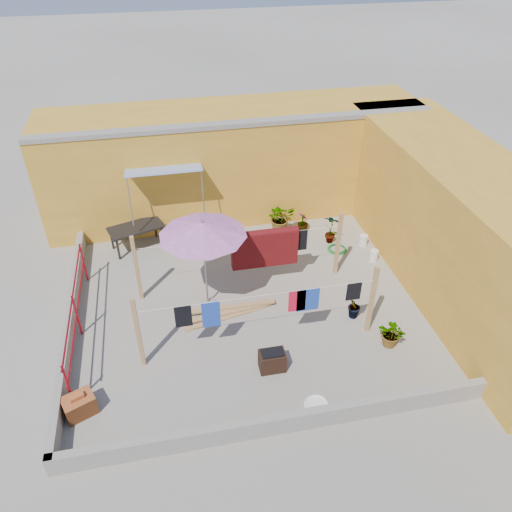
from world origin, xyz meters
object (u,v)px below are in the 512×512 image
brick_stack (79,405)px  water_jug_b (363,240)px  brazier (272,360)px  water_jug_a (374,256)px  plant_back_a (281,218)px  patio_umbrella (202,229)px  white_basin (317,405)px  outdoor_table (136,229)px  green_hose (337,249)px

brick_stack → water_jug_b: (7.40, 4.29, -0.05)m
brazier → water_jug_a: size_ratio=1.49×
brick_stack → plant_back_a: bearing=46.2°
brazier → plant_back_a: size_ratio=0.62×
water_jug_b → water_jug_a: bearing=-90.0°
patio_umbrella → plant_back_a: 4.16m
brick_stack → white_basin: 4.52m
outdoor_table → water_jug_b: (6.24, -1.18, -0.45)m
patio_umbrella → water_jug_b: 5.29m
water_jug_a → plant_back_a: (-2.11, 1.99, 0.28)m
patio_umbrella → green_hose: bearing=21.7°
plant_back_a → outdoor_table: bearing=-179.3°
white_basin → water_jug_a: size_ratio=1.35×
patio_umbrella → brick_stack: size_ratio=3.43×
brazier → water_jug_b: size_ratio=1.47×
patio_umbrella → brazier: bearing=-65.6°
plant_back_a → white_basin: bearing=-97.7°
brazier → outdoor_table: bearing=117.5°
green_hose → plant_back_a: (-1.31, 1.32, 0.40)m
outdoor_table → water_jug_a: 6.55m
water_jug_a → water_jug_b: bearing=90.0°
outdoor_table → water_jug_a: size_ratio=4.42×
brick_stack → green_hose: 7.82m
water_jug_a → plant_back_a: 2.91m
brick_stack → green_hose: (6.60, 4.19, -0.18)m
brazier → brick_stack: bearing=-174.9°
outdoor_table → plant_back_a: bearing=0.7°
white_basin → water_jug_b: 5.87m
brick_stack → water_jug_a: 8.20m
patio_umbrella → water_jug_b: (4.63, 1.62, -1.97)m
brick_stack → brazier: brick_stack is taller
green_hose → brazier: bearing=-125.8°
patio_umbrella → outdoor_table: 3.57m
outdoor_table → brick_stack: outdoor_table is taller
brazier → water_jug_a: bearing=41.7°
water_jug_b → brick_stack: bearing=-149.9°
white_basin → water_jug_a: 5.23m
plant_back_a → brick_stack: bearing=-133.8°
outdoor_table → brick_stack: (-1.16, -5.46, -0.40)m
brick_stack → water_jug_b: bearing=30.1°
brick_stack → plant_back_a: 7.64m
outdoor_table → plant_back_a: plant_back_a is taller
patio_umbrella → outdoor_table: bearing=119.9°
brazier → white_basin: size_ratio=1.10×
brick_stack → white_basin: (4.44, -0.79, -0.17)m
plant_back_a → water_jug_a: bearing=-43.3°
water_jug_b → green_hose: size_ratio=0.68×
patio_umbrella → plant_back_a: bearing=48.5°
brick_stack → water_jug_a: brick_stack is taller
water_jug_a → plant_back_a: plant_back_a is taller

